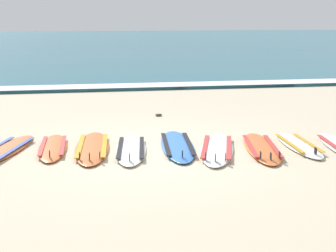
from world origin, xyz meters
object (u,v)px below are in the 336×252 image
at_px(surfboard_3, 131,149).
at_px(surfboard_6, 261,148).
at_px(surfboard_4, 177,145).
at_px(surfboard_7, 298,145).
at_px(surfboard_0, 5,150).
at_px(surfboard_2, 92,147).
at_px(surfboard_5, 217,149).
at_px(surfboard_1, 53,147).

distance_m(surfboard_3, surfboard_6, 2.30).
relative_size(surfboard_4, surfboard_7, 1.19).
bearing_deg(surfboard_6, surfboard_3, 172.76).
bearing_deg(surfboard_6, surfboard_0, 172.02).
distance_m(surfboard_0, surfboard_2, 1.50).
height_order(surfboard_0, surfboard_4, same).
height_order(surfboard_3, surfboard_7, same).
xyz_separation_m(surfboard_4, surfboard_5, (0.64, -0.33, 0.00)).
bearing_deg(surfboard_4, surfboard_0, 175.93).
relative_size(surfboard_6, surfboard_7, 1.16).
bearing_deg(surfboard_1, surfboard_4, -6.55).
height_order(surfboard_1, surfboard_5, same).
xyz_separation_m(surfboard_2, surfboard_7, (3.67, -0.45, -0.00)).
bearing_deg(surfboard_5, surfboard_6, -5.30).
bearing_deg(surfboard_1, surfboard_2, -10.03).
bearing_deg(surfboard_7, surfboard_5, -179.58).
bearing_deg(surfboard_4, surfboard_1, 173.45).
relative_size(surfboard_1, surfboard_7, 1.00).
relative_size(surfboard_4, surfboard_5, 0.99).
bearing_deg(surfboard_2, surfboard_3, -20.68).
height_order(surfboard_0, surfboard_3, same).
height_order(surfboard_4, surfboard_7, same).
xyz_separation_m(surfboard_4, surfboard_7, (2.16, -0.32, 0.00)).
bearing_deg(surfboard_6, surfboard_1, 169.69).
distance_m(surfboard_4, surfboard_7, 2.18).
xyz_separation_m(surfboard_0, surfboard_3, (2.16, -0.33, -0.00)).
xyz_separation_m(surfboard_2, surfboard_6, (2.94, -0.54, 0.00)).
distance_m(surfboard_1, surfboard_6, 3.68).
height_order(surfboard_1, surfboard_3, same).
height_order(surfboard_6, surfboard_7, same).
bearing_deg(surfboard_1, surfboard_6, -10.31).
relative_size(surfboard_3, surfboard_4, 0.92).
bearing_deg(surfboard_0, surfboard_2, -3.20).
bearing_deg(surfboard_5, surfboard_1, 168.31).
height_order(surfboard_3, surfboard_6, same).
relative_size(surfboard_5, surfboard_6, 1.04).
distance_m(surfboard_1, surfboard_7, 4.39).
height_order(surfboard_2, surfboard_7, same).
bearing_deg(surfboard_2, surfboard_4, -4.94).
height_order(surfboard_1, surfboard_4, same).
bearing_deg(surfboard_2, surfboard_0, 176.80).
relative_size(surfboard_1, surfboard_3, 0.91).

